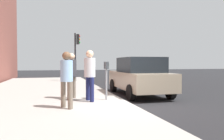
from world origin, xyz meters
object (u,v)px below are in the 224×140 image
at_px(parking_officer, 71,72).
at_px(parked_sedan_near, 139,76).
at_px(parking_meter, 106,72).
at_px(pedestrian_at_meter, 90,71).
at_px(traffic_signal, 77,49).
at_px(pedestrian_bystander, 67,75).

bearing_deg(parking_officer, parked_sedan_near, 51.49).
bearing_deg(parking_officer, parking_meter, 7.34).
xyz_separation_m(pedestrian_at_meter, parked_sedan_near, (1.82, -2.63, -0.34)).
height_order(parked_sedan_near, traffic_signal, traffic_signal).
relative_size(parking_officer, parked_sedan_near, 0.39).
xyz_separation_m(pedestrian_at_meter, pedestrian_bystander, (-1.05, 0.88, -0.09)).
distance_m(pedestrian_bystander, traffic_signal, 10.21).
relative_size(parking_meter, pedestrian_bystander, 0.83).
distance_m(pedestrian_at_meter, pedestrian_bystander, 1.37).
height_order(pedestrian_at_meter, parked_sedan_near, pedestrian_at_meter).
relative_size(pedestrian_at_meter, parking_officer, 1.04).
height_order(pedestrian_at_meter, pedestrian_bystander, pedestrian_at_meter).
distance_m(parking_officer, traffic_signal, 8.46).
relative_size(parked_sedan_near, traffic_signal, 1.23).
xyz_separation_m(parking_meter, traffic_signal, (8.84, 0.17, 1.41)).
bearing_deg(parked_sedan_near, traffic_signal, 16.83).
xyz_separation_m(parking_officer, parked_sedan_near, (1.13, -3.22, -0.28)).
bearing_deg(parking_officer, pedestrian_bystander, -67.11).
bearing_deg(parking_meter, pedestrian_at_meter, 101.23).
xyz_separation_m(parked_sedan_near, traffic_signal, (7.15, 2.16, 1.68)).
bearing_deg(traffic_signal, pedestrian_at_meter, 177.00).
bearing_deg(traffic_signal, parking_meter, -178.91).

